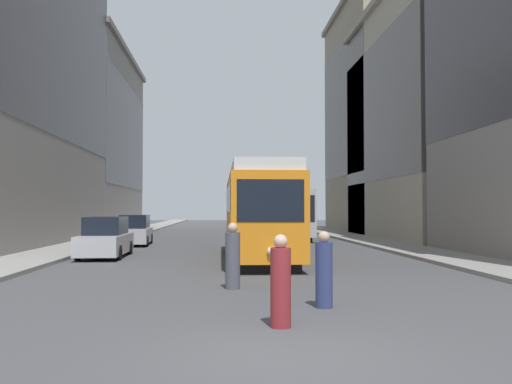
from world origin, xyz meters
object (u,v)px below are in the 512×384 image
Objects in this scene: streetcar at (258,211)px; transit_bus at (284,212)px; parked_car_left_near at (135,231)px; pedestrian_crossing_near at (324,272)px; parked_car_left_mid at (106,238)px; pedestrian_crossing_far at (281,284)px; pedestrian_on_sidewalk at (233,258)px.

streetcar reaches higher than transit_bus.
parked_car_left_near is at bearing -143.83° from transit_bus.
streetcar reaches higher than pedestrian_crossing_near.
streetcar is at bearing -101.14° from transit_bus.
transit_bus is 2.73× the size of parked_car_left_near.
streetcar is 7.02m from parked_car_left_mid.
streetcar is at bearing -11.15° from parked_car_left_mid.
transit_bus is at bearing 56.76° from parked_car_left_mid.
streetcar reaches higher than parked_car_left_near.
pedestrian_crossing_near is (0.64, -11.80, -1.32)m from streetcar.
parked_car_left_near is 8.24m from parked_car_left_mid.
pedestrian_crossing_far is (6.28, -23.17, -0.05)m from parked_car_left_near.
parked_car_left_mid is at bearing 169.82° from streetcar.
pedestrian_crossing_near is 0.94× the size of pedestrian_on_sidewalk.
pedestrian_on_sidewalk is (-1.94, 2.93, 0.05)m from pedestrian_crossing_near.
streetcar is 11.89m from pedestrian_crossing_near.
streetcar reaches higher than pedestrian_on_sidewalk.
transit_bus reaches higher than parked_car_left_near.
transit_bus is 12.44m from parked_car_left_near.
parked_car_left_mid is 2.91× the size of pedestrian_crossing_far.
streetcar is 9.06m from pedestrian_on_sidewalk.
parked_car_left_near is (-6.80, 9.47, -1.26)m from streetcar.
pedestrian_crossing_near is at bearing -73.18° from parked_car_left_near.
transit_bus is 2.61× the size of parked_car_left_mid.
parked_car_left_near reaches higher than pedestrian_crossing_near.
parked_car_left_near is 22.54m from pedestrian_crossing_near.
parked_car_left_mid is at bearing -123.01° from transit_bus.
transit_bus reaches higher than parked_car_left_mid.
transit_bus reaches higher than pedestrian_crossing_near.
transit_bus is at bearing 137.05° from pedestrian_crossing_near.
pedestrian_crossing_far is at bearing -69.65° from pedestrian_crossing_near.
transit_bus is at bearing 34.40° from parked_car_left_near.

